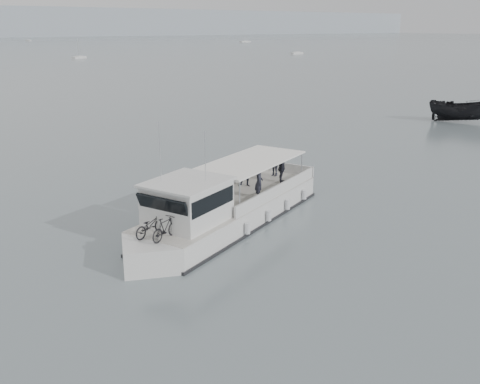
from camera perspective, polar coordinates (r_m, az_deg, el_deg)
ground at (r=28.53m, az=6.38°, el=-3.72°), size 1400.00×1400.00×0.00m
tour_boat at (r=27.71m, az=-2.26°, el=-1.99°), size 14.72×8.15×6.31m
dark_motorboat at (r=64.37m, az=22.41°, el=8.06°), size 5.95×6.79×2.56m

